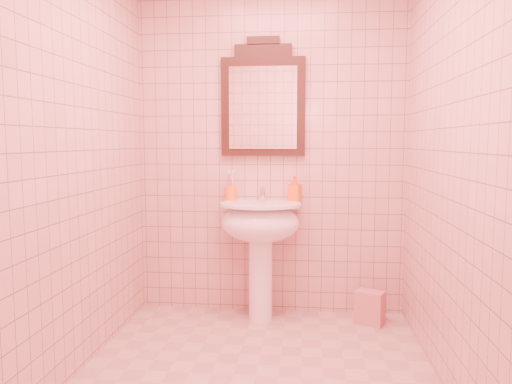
# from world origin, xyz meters

# --- Properties ---
(floor) EXTENTS (2.20, 2.20, 0.00)m
(floor) POSITION_xyz_m (0.00, 0.00, 0.00)
(floor) COLOR tan
(floor) RESTS_ON ground
(back_wall) EXTENTS (2.00, 0.02, 2.50)m
(back_wall) POSITION_xyz_m (0.00, 1.10, 1.25)
(back_wall) COLOR #D39E93
(back_wall) RESTS_ON floor
(pedestal_sink) EXTENTS (0.58, 0.58, 0.86)m
(pedestal_sink) POSITION_xyz_m (-0.05, 0.87, 0.66)
(pedestal_sink) COLOR white
(pedestal_sink) RESTS_ON floor
(faucet) EXTENTS (0.04, 0.16, 0.11)m
(faucet) POSITION_xyz_m (-0.05, 1.01, 0.92)
(faucet) COLOR white
(faucet) RESTS_ON pedestal_sink
(mirror) EXTENTS (0.62, 0.06, 0.87)m
(mirror) POSITION_xyz_m (-0.05, 1.07, 1.60)
(mirror) COLOR black
(mirror) RESTS_ON back_wall
(toothbrush_cup) EXTENTS (0.09, 0.09, 0.20)m
(toothbrush_cup) POSITION_xyz_m (-0.29, 1.02, 0.92)
(toothbrush_cup) COLOR orange
(toothbrush_cup) RESTS_ON pedestal_sink
(soap_dispenser) EXTENTS (0.11, 0.11, 0.18)m
(soap_dispenser) POSITION_xyz_m (0.18, 1.04, 0.95)
(soap_dispenser) COLOR #EE5C14
(soap_dispenser) RESTS_ON pedestal_sink
(towel) EXTENTS (0.23, 0.20, 0.24)m
(towel) POSITION_xyz_m (0.73, 0.88, 0.12)
(towel) COLOR #C77576
(towel) RESTS_ON floor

